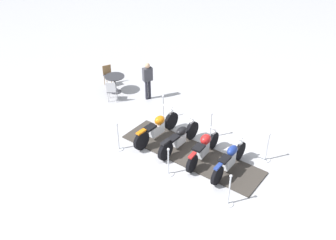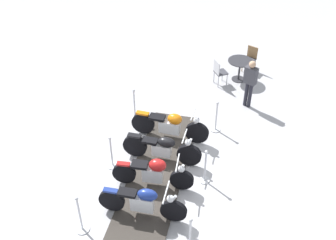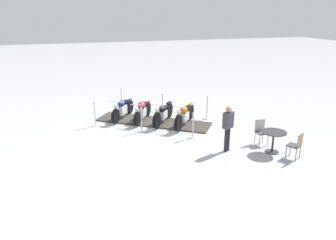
{
  "view_description": "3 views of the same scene",
  "coord_description": "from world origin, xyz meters",
  "px_view_note": "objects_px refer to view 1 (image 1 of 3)",
  "views": [
    {
      "loc": [
        0.63,
        10.28,
        8.1
      ],
      "look_at": [
        0.8,
        -0.66,
        1.0
      ],
      "focal_mm": 39.87,
      "sensor_mm": 36.0,
      "label": 1
    },
    {
      "loc": [
        -7.37,
        2.88,
        8.05
      ],
      "look_at": [
        1.0,
        -0.74,
        0.89
      ],
      "focal_mm": 43.8,
      "sensor_mm": 36.0,
      "label": 2
    },
    {
      "loc": [
        -3.57,
        -13.68,
        4.84
      ],
      "look_at": [
        0.17,
        -1.74,
        0.64
      ],
      "focal_mm": 35.1,
      "sensor_mm": 36.0,
      "label": 3
    }
  ],
  "objects_px": {
    "stanchion_left_rear": "(118,140)",
    "cafe_chair_near_table": "(108,74)",
    "motorcycle_maroon": "(204,147)",
    "stanchion_left_mid": "(168,167)",
    "motorcycle_navy": "(230,159)",
    "motorcycle_black": "(180,138)",
    "bystander_person": "(148,78)",
    "cafe_chair_across_table": "(112,90)",
    "stanchion_right_mid": "(211,129)",
    "cafe_table": "(115,80)",
    "stanchion_left_front": "(229,195)",
    "motorcycle_copper": "(157,127)",
    "stanchion_right_rear": "(163,111)",
    "stanchion_right_front": "(266,152)"
  },
  "relations": [
    {
      "from": "motorcycle_maroon",
      "to": "cafe_chair_across_table",
      "type": "height_order",
      "value": "motorcycle_maroon"
    },
    {
      "from": "stanchion_right_rear",
      "to": "stanchion_left_mid",
      "type": "distance_m",
      "value": 3.39
    },
    {
      "from": "motorcycle_navy",
      "to": "bystander_person",
      "type": "distance_m",
      "value": 5.61
    },
    {
      "from": "cafe_chair_near_table",
      "to": "motorcycle_black",
      "type": "bearing_deg",
      "value": 3.34
    },
    {
      "from": "motorcycle_navy",
      "to": "stanchion_left_mid",
      "type": "relative_size",
      "value": 1.75
    },
    {
      "from": "stanchion_left_rear",
      "to": "cafe_chair_across_table",
      "type": "height_order",
      "value": "stanchion_left_rear"
    },
    {
      "from": "motorcycle_navy",
      "to": "stanchion_left_rear",
      "type": "xyz_separation_m",
      "value": [
        3.76,
        -1.12,
        -0.14
      ]
    },
    {
      "from": "stanchion_right_rear",
      "to": "stanchion_left_mid",
      "type": "relative_size",
      "value": 1.0
    },
    {
      "from": "stanchion_left_mid",
      "to": "cafe_chair_near_table",
      "type": "xyz_separation_m",
      "value": [
        2.87,
        -6.24,
        0.23
      ]
    },
    {
      "from": "motorcycle_maroon",
      "to": "stanchion_left_rear",
      "type": "height_order",
      "value": "stanchion_left_rear"
    },
    {
      "from": "motorcycle_maroon",
      "to": "stanchion_right_rear",
      "type": "xyz_separation_m",
      "value": [
        1.44,
        -2.6,
        -0.18
      ]
    },
    {
      "from": "cafe_chair_near_table",
      "to": "bystander_person",
      "type": "relative_size",
      "value": 0.55
    },
    {
      "from": "stanchion_left_rear",
      "to": "motorcycle_maroon",
      "type": "bearing_deg",
      "value": 169.93
    },
    {
      "from": "stanchion_left_mid",
      "to": "motorcycle_maroon",
      "type": "bearing_deg",
      "value": -146.7
    },
    {
      "from": "stanchion_left_rear",
      "to": "cafe_chair_near_table",
      "type": "height_order",
      "value": "stanchion_left_rear"
    },
    {
      "from": "motorcycle_black",
      "to": "motorcycle_copper",
      "type": "bearing_deg",
      "value": 90.9
    },
    {
      "from": "stanchion_left_mid",
      "to": "bystander_person",
      "type": "relative_size",
      "value": 0.62
    },
    {
      "from": "stanchion_left_front",
      "to": "stanchion_left_rear",
      "type": "bearing_deg",
      "value": -36.22
    },
    {
      "from": "cafe_chair_across_table",
      "to": "motorcycle_navy",
      "type": "bearing_deg",
      "value": -133.66
    },
    {
      "from": "stanchion_right_mid",
      "to": "stanchion_right_front",
      "type": "bearing_deg",
      "value": 143.78
    },
    {
      "from": "motorcycle_navy",
      "to": "bystander_person",
      "type": "height_order",
      "value": "bystander_person"
    },
    {
      "from": "stanchion_left_front",
      "to": "motorcycle_black",
      "type": "bearing_deg",
      "value": -62.18
    },
    {
      "from": "motorcycle_navy",
      "to": "bystander_person",
      "type": "xyz_separation_m",
      "value": [
        2.94,
        -4.76,
        0.5
      ]
    },
    {
      "from": "stanchion_right_front",
      "to": "stanchion_right_mid",
      "type": "height_order",
      "value": "stanchion_right_front"
    },
    {
      "from": "motorcycle_navy",
      "to": "stanchion_left_front",
      "type": "bearing_deg",
      "value": -152.58
    },
    {
      "from": "motorcycle_maroon",
      "to": "motorcycle_black",
      "type": "xyz_separation_m",
      "value": [
        0.81,
        -0.58,
        -0.03
      ]
    },
    {
      "from": "stanchion_left_rear",
      "to": "stanchion_right_rear",
      "type": "bearing_deg",
      "value": -126.22
    },
    {
      "from": "stanchion_right_mid",
      "to": "stanchion_right_rear",
      "type": "distance_m",
      "value": 2.21
    },
    {
      "from": "stanchion_right_rear",
      "to": "bystander_person",
      "type": "height_order",
      "value": "bystander_person"
    },
    {
      "from": "stanchion_left_mid",
      "to": "stanchion_right_mid",
      "type": "bearing_deg",
      "value": -126.22
    },
    {
      "from": "motorcycle_black",
      "to": "stanchion_left_rear",
      "type": "relative_size",
      "value": 1.67
    },
    {
      "from": "stanchion_left_rear",
      "to": "cafe_chair_near_table",
      "type": "relative_size",
      "value": 1.18
    },
    {
      "from": "motorcycle_black",
      "to": "motorcycle_maroon",
      "type": "bearing_deg",
      "value": -88.38
    },
    {
      "from": "motorcycle_black",
      "to": "bystander_person",
      "type": "distance_m",
      "value": 3.86
    },
    {
      "from": "stanchion_right_mid",
      "to": "cafe_table",
      "type": "xyz_separation_m",
      "value": [
        3.98,
        -3.45,
        0.21
      ]
    },
    {
      "from": "cafe_table",
      "to": "motorcycle_navy",
      "type": "bearing_deg",
      "value": 129.72
    },
    {
      "from": "stanchion_left_front",
      "to": "bystander_person",
      "type": "distance_m",
      "value": 6.85
    },
    {
      "from": "stanchion_right_mid",
      "to": "cafe_table",
      "type": "height_order",
      "value": "stanchion_right_mid"
    },
    {
      "from": "motorcycle_maroon",
      "to": "stanchion_left_mid",
      "type": "xyz_separation_m",
      "value": [
        1.18,
        0.78,
        -0.21
      ]
    },
    {
      "from": "motorcycle_navy",
      "to": "stanchion_right_rear",
      "type": "xyz_separation_m",
      "value": [
        2.24,
        -3.2,
        -0.17
      ]
    },
    {
      "from": "bystander_person",
      "to": "cafe_chair_near_table",
      "type": "bearing_deg",
      "value": -152.84
    },
    {
      "from": "stanchion_right_mid",
      "to": "cafe_table",
      "type": "bearing_deg",
      "value": -40.97
    },
    {
      "from": "stanchion_right_mid",
      "to": "stanchion_left_front",
      "type": "relative_size",
      "value": 0.96
    },
    {
      "from": "stanchion_left_front",
      "to": "stanchion_right_mid",
      "type": "bearing_deg",
      "value": -85.64
    },
    {
      "from": "motorcycle_black",
      "to": "cafe_chair_across_table",
      "type": "distance_m",
      "value": 4.41
    },
    {
      "from": "motorcycle_black",
      "to": "stanchion_right_mid",
      "type": "height_order",
      "value": "stanchion_right_mid"
    },
    {
      "from": "stanchion_left_rear",
      "to": "cafe_chair_near_table",
      "type": "distance_m",
      "value": 5.06
    },
    {
      "from": "motorcycle_navy",
      "to": "motorcycle_maroon",
      "type": "relative_size",
      "value": 0.98
    },
    {
      "from": "motorcycle_black",
      "to": "stanchion_left_rear",
      "type": "height_order",
      "value": "stanchion_left_rear"
    },
    {
      "from": "motorcycle_maroon",
      "to": "stanchion_left_front",
      "type": "height_order",
      "value": "stanchion_left_front"
    }
  ]
}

